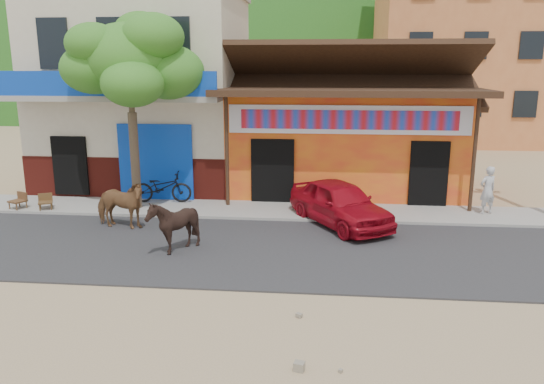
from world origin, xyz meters
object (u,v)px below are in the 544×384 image
at_px(cow_dark, 173,225).
at_px(scooter, 162,187).
at_px(pedestrian, 488,190).
at_px(red_car, 340,203).
at_px(cafe_chair_left, 17,194).
at_px(cafe_chair_right, 45,195).
at_px(tree, 132,112).
at_px(cow_tan, 120,204).

distance_m(cow_dark, scooter, 4.70).
height_order(scooter, pedestrian, pedestrian).
relative_size(red_car, cafe_chair_left, 4.01).
relative_size(cow_dark, cafe_chair_right, 1.52).
bearing_deg(cafe_chair_right, cow_dark, -58.55).
bearing_deg(red_car, scooter, 131.27).
height_order(red_car, cafe_chair_left, red_car).
bearing_deg(tree, red_car, -8.96).
bearing_deg(red_car, pedestrian, -15.71).
bearing_deg(cow_tan, cow_dark, -121.18).
xyz_separation_m(cow_tan, pedestrian, (10.61, 2.25, 0.12)).
xyz_separation_m(cow_dark, cafe_chair_left, (-5.95, 3.21, -0.14)).
bearing_deg(tree, pedestrian, 1.71).
bearing_deg(cow_tan, pedestrian, -68.23).
distance_m(pedestrian, cafe_chair_left, 14.54).
xyz_separation_m(tree, cow_tan, (0.19, -1.93, -2.39)).
height_order(tree, red_car, tree).
bearing_deg(pedestrian, red_car, -6.34).
xyz_separation_m(cow_dark, red_car, (4.11, 2.71, -0.04)).
xyz_separation_m(tree, cafe_chair_right, (-2.79, -0.50, -2.55)).
distance_m(tree, red_car, 6.87).
xyz_separation_m(red_car, cafe_chair_right, (-9.14, 0.50, -0.11)).
bearing_deg(scooter, pedestrian, -97.90).
relative_size(cow_tan, scooter, 0.85).
bearing_deg(pedestrian, cafe_chair_left, -19.62).
height_order(red_car, cafe_chair_right, red_car).
height_order(red_car, pedestrian, pedestrian).
bearing_deg(cafe_chair_right, scooter, -6.54).
height_order(cow_tan, scooter, cow_tan).
bearing_deg(cafe_chair_left, cafe_chair_right, 23.55).
height_order(tree, cafe_chair_left, tree).
distance_m(cafe_chair_left, cafe_chair_right, 0.92).
distance_m(cow_tan, cafe_chair_left, 4.17).
distance_m(tree, cow_dark, 4.95).
relative_size(tree, cow_tan, 3.68).
distance_m(pedestrian, cafe_chair_right, 13.62).
height_order(pedestrian, cafe_chair_right, pedestrian).
distance_m(cow_tan, red_car, 6.22).
distance_m(scooter, pedestrian, 10.21).
bearing_deg(scooter, cow_dark, -165.38).
relative_size(red_car, scooter, 1.96).
distance_m(red_car, cafe_chair_left, 10.07).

